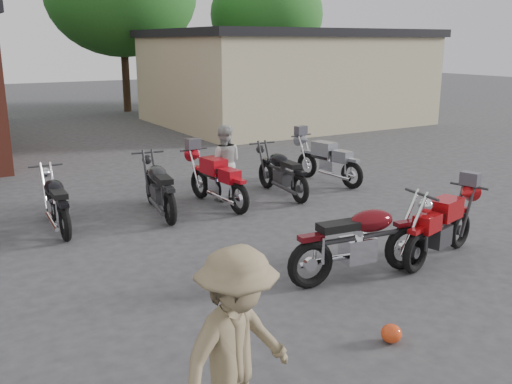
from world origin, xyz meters
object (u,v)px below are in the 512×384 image
sportbike (441,224)px  vintage_motorcycle (363,236)px  person_tan (237,354)px  row_bike_4 (217,178)px  row_bike_2 (56,199)px  row_bike_3 (159,184)px  row_bike_5 (282,169)px  row_bike_6 (328,159)px  person_light (224,163)px  helmet (391,334)px

sportbike → vintage_motorcycle: bearing=162.7°
person_tan → row_bike_4: (3.21, 6.64, -0.31)m
row_bike_2 → row_bike_3: row_bike_3 is taller
sportbike → row_bike_5: 4.49m
vintage_motorcycle → row_bike_2: size_ratio=1.13×
row_bike_6 → vintage_motorcycle: bearing=138.3°
person_tan → row_bike_3: (1.97, 6.70, -0.30)m
sportbike → row_bike_2: (-4.79, 4.60, -0.01)m
sportbike → row_bike_5: row_bike_5 is taller
vintage_motorcycle → sportbike: vintage_motorcycle is taller
vintage_motorcycle → row_bike_6: (3.12, 4.83, -0.05)m
row_bike_2 → row_bike_5: row_bike_5 is taller
vintage_motorcycle → row_bike_6: 5.75m
row_bike_2 → row_bike_4: row_bike_4 is taller
row_bike_2 → row_bike_3: bearing=-89.6°
vintage_motorcycle → row_bike_5: size_ratio=1.10×
person_tan → row_bike_2: size_ratio=0.91×
person_tan → row_bike_2: bearing=71.7°
person_tan → person_light: bearing=44.9°
vintage_motorcycle → row_bike_2: (-3.26, 4.54, -0.07)m
helmet → row_bike_4: (0.86, 6.00, 0.48)m
sportbike → row_bike_2: size_ratio=1.01×
helmet → row_bike_3: 6.09m
row_bike_3 → person_light: bearing=-72.6°
person_light → row_bike_2: 3.54m
vintage_motorcycle → row_bike_6: size_ratio=1.09×
person_light → row_bike_2: (-3.52, -0.19, -0.24)m
person_tan → row_bike_4: 7.38m
row_bike_5 → row_bike_2: bearing=91.9°
person_light → row_bike_3: (-1.57, -0.26, -0.21)m
sportbike → row_bike_2: 6.64m
helmet → vintage_motorcycle: bearing=59.6°
person_tan → row_bike_3: bearing=55.5°
row_bike_2 → row_bike_6: (6.38, 0.29, 0.02)m
helmet → person_tan: 2.56m
person_light → row_bike_6: 2.87m
row_bike_3 → row_bike_4: (1.24, -0.06, -0.01)m
sportbike → person_light: 4.97m
row_bike_3 → row_bike_4: row_bike_3 is taller
helmet → row_bike_5: row_bike_5 is taller
person_tan → row_bike_3: 6.99m
sportbike → person_tan: person_tan is taller
person_light → helmet: bearing=106.8°
row_bike_5 → sportbike: bearing=-176.8°
row_bike_3 → row_bike_6: bearing=-77.3°
person_light → row_bike_3: size_ratio=0.78×
row_bike_2 → row_bike_3: size_ratio=0.94×
row_bike_4 → row_bike_5: bearing=-95.1°
row_bike_2 → vintage_motorcycle: bearing=-142.1°
sportbike → row_bike_6: size_ratio=0.98×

